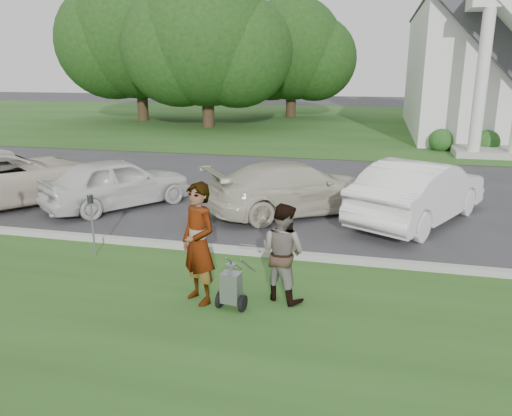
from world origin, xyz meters
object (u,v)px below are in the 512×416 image
at_px(car_d, 419,191).
at_px(parking_meter_near, 92,217).
at_px(car_b, 118,182).
at_px(car_c, 295,188).
at_px(striping_cart, 231,288).
at_px(person_left, 198,244).
at_px(tree_far, 138,38).
at_px(tree_back, 292,53).
at_px(person_right, 283,253).
at_px(church, 502,26).
at_px(car_a, 4,177).
at_px(tree_left, 206,44).

bearing_deg(car_d, parking_meter_near, 59.71).
distance_m(car_b, car_c, 4.86).
bearing_deg(car_c, striping_cart, 142.29).
distance_m(person_left, car_c, 5.56).
bearing_deg(tree_far, parking_meter_near, -66.24).
height_order(tree_back, person_right, tree_back).
xyz_separation_m(church, car_d, (-5.32, -19.30, -5.16)).
xyz_separation_m(parking_meter_near, car_d, (6.59, 4.05, -0.05)).
xyz_separation_m(striping_cart, car_b, (-4.73, 5.12, 0.33)).
distance_m(person_left, car_b, 6.49).
bearing_deg(person_right, parking_meter_near, 10.24).
xyz_separation_m(tree_back, person_left, (3.90, -31.67, -3.73)).
bearing_deg(car_a, car_c, -136.35).
height_order(striping_cart, person_left, person_left).
relative_size(church, car_b, 5.93).
xyz_separation_m(tree_far, car_b, (9.75, -21.69, -5.00)).
xyz_separation_m(church, tree_far, (-23.01, 1.87, -0.25)).
bearing_deg(tree_back, person_left, -82.99).
distance_m(tree_back, parking_meter_near, 30.49).
height_order(tree_left, car_a, tree_left).
bearing_deg(tree_left, car_d, -57.24).
bearing_deg(car_d, tree_back, -45.47).
height_order(striping_cart, car_c, car_c).
distance_m(parking_meter_near, car_a, 5.45).
bearing_deg(person_left, car_b, 164.89).
height_order(person_left, parking_meter_near, person_left).
relative_size(tree_left, striping_cart, 11.32).
xyz_separation_m(church, car_a, (-16.45, -20.32, -5.16)).
height_order(church, parking_meter_near, church).
distance_m(striping_cart, car_a, 9.16).
relative_size(tree_far, parking_meter_near, 8.90).
relative_size(tree_back, person_left, 4.81).
bearing_deg(car_a, car_b, -134.64).
height_order(tree_far, car_b, tree_far).
height_order(tree_back, parking_meter_near, tree_back).
relative_size(tree_back, striping_cart, 10.24).
distance_m(striping_cart, car_c, 5.66).
bearing_deg(church, striping_cart, -108.90).
height_order(church, car_c, church).
bearing_deg(car_a, striping_cart, -173.98).
height_order(tree_far, car_d, tree_far).
relative_size(parking_meter_near, car_b, 0.32).
height_order(tree_far, parking_meter_near, tree_far).
height_order(tree_back, car_d, tree_back).
distance_m(tree_far, person_right, 30.73).
height_order(tree_left, parking_meter_near, tree_left).
bearing_deg(striping_cart, car_d, 67.16).
xyz_separation_m(person_right, car_c, (-0.62, 5.11, -0.14)).
xyz_separation_m(tree_far, car_a, (6.57, -22.20, -4.92)).
bearing_deg(striping_cart, person_left, 173.42).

